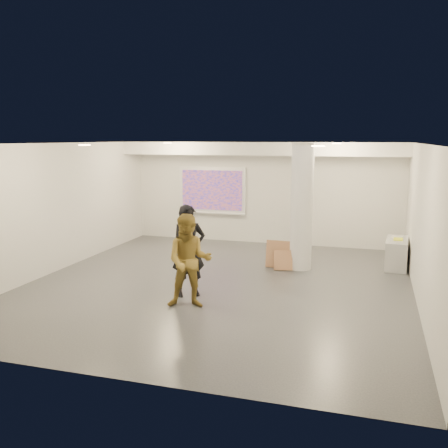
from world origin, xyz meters
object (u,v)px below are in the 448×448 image
(projection_screen, at_px, (212,191))
(credenza, at_px, (397,253))
(column, at_px, (302,207))
(woman, at_px, (189,251))
(man, at_px, (189,261))

(projection_screen, xyz_separation_m, credenza, (5.32, -1.87, -1.18))
(column, distance_m, credenza, 2.62)
(column, xyz_separation_m, woman, (-1.83, -2.72, -0.59))
(column, height_order, woman, column)
(column, height_order, projection_screen, column)
(column, height_order, man, column)
(projection_screen, bearing_deg, woman, -76.72)
(man, bearing_deg, woman, 95.47)
(column, bearing_deg, woman, -124.02)
(man, bearing_deg, column, 48.42)
(column, xyz_separation_m, projection_screen, (-3.10, 2.65, 0.03))
(column, height_order, credenza, column)
(man, bearing_deg, credenza, 31.10)
(man, bearing_deg, projection_screen, 87.94)
(credenza, xyz_separation_m, woman, (-4.05, -3.50, 0.56))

